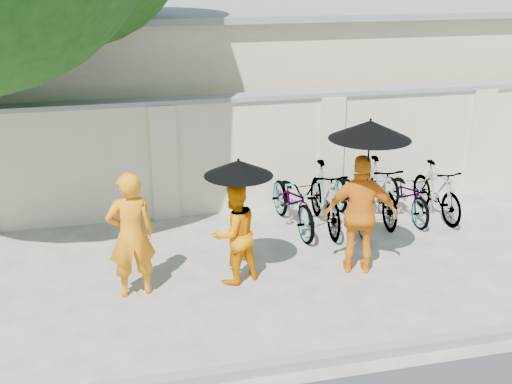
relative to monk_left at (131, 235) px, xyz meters
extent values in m
plane|color=#BEB7A2|center=(1.71, -0.43, -0.87)|extent=(80.00, 80.00, 0.00)
cube|color=gray|center=(1.71, -2.13, -0.81)|extent=(40.00, 0.16, 0.12)
cube|color=beige|center=(2.71, 2.77, 0.13)|extent=(20.00, 0.30, 2.00)
cube|color=beige|center=(3.71, 6.57, 0.73)|extent=(14.00, 6.00, 3.20)
imported|color=orange|center=(0.00, 0.00, 0.00)|extent=(0.68, 0.49, 1.73)
imported|color=#FF8700|center=(1.40, 0.05, -0.14)|extent=(0.86, 0.77, 1.44)
cylinder|color=black|center=(1.45, -0.03, 0.39)|extent=(0.02, 0.02, 0.87)
cone|color=black|center=(1.45, -0.03, 0.83)|extent=(0.92, 0.92, 0.21)
imported|color=orange|center=(3.21, -0.06, 0.01)|extent=(1.11, 0.72, 1.75)
cylinder|color=black|center=(3.23, -0.14, 0.69)|extent=(0.02, 0.02, 1.14)
cone|color=black|center=(3.23, -0.14, 1.26)|extent=(1.12, 1.12, 0.26)
imported|color=#AEAEAE|center=(2.73, 1.66, -0.37)|extent=(0.77, 1.92, 0.99)
imported|color=#AEAEAE|center=(3.25, 1.56, -0.32)|extent=(0.64, 1.85, 1.09)
imported|color=#AEAEAE|center=(3.76, 1.59, -0.39)|extent=(0.71, 1.84, 0.95)
imported|color=#AEAEAE|center=(4.28, 1.69, -0.34)|extent=(0.63, 1.79, 1.06)
imported|color=#AEAEAE|center=(4.79, 1.68, -0.44)|extent=(0.61, 1.65, 0.86)
imported|color=#AEAEAE|center=(5.31, 1.58, -0.39)|extent=(0.51, 1.60, 0.95)
camera|label=1|loc=(-0.21, -7.88, 3.41)|focal=45.00mm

